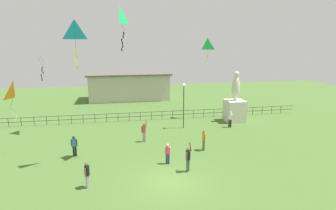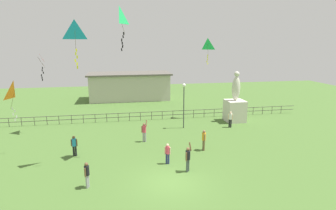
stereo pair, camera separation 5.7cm
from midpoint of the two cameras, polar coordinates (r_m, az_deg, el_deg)
ground_plane at (r=17.41m, az=0.72°, el=-15.98°), size 80.00×80.00×0.00m
statue_monument at (r=30.32m, az=14.05°, el=-0.36°), size 2.00×2.00×5.50m
lamppost at (r=26.69m, az=3.45°, el=1.91°), size 0.36×0.36×4.56m
person_0 at (r=18.26m, az=4.33°, el=-11.01°), size 0.48×0.44×2.02m
person_1 at (r=21.78m, az=-19.18°, el=-7.91°), size 0.49×0.30×1.62m
person_2 at (r=21.84m, az=7.68°, el=-7.09°), size 0.31×0.51×1.69m
person_3 at (r=28.13m, az=13.13°, el=-2.76°), size 0.45×0.31×1.66m
person_4 at (r=23.52m, az=-4.99°, el=-5.46°), size 0.52×0.39×2.00m
person_5 at (r=19.36m, az=-0.01°, el=-9.99°), size 0.42×0.28×1.52m
person_6 at (r=17.07m, az=-16.71°, el=-13.69°), size 0.30×0.46×1.61m
kite_0 at (r=19.65m, az=-10.16°, el=17.90°), size 0.84×0.97×3.05m
kite_1 at (r=18.37m, az=-19.03°, el=14.43°), size 1.22×1.06×3.03m
kite_2 at (r=27.35m, az=-25.78°, el=8.92°), size 0.90×1.16×2.68m
kite_3 at (r=22.97m, az=-29.67°, el=2.49°), size 0.94×1.02×3.09m
kite_4 at (r=30.09m, az=8.43°, el=12.50°), size 1.14×0.96×2.83m
waterfront_railing at (r=30.10m, az=-4.82°, el=-2.09°), size 36.01×0.06×0.95m
pavilion_building at (r=41.47m, az=-8.06°, el=4.02°), size 12.29×5.47×4.03m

